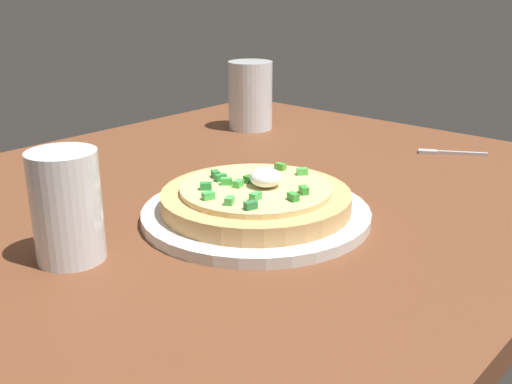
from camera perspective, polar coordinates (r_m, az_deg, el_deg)
dining_table at (r=80.81cm, az=-1.24°, el=-0.52°), size 92.46×79.07×3.18cm
plate at (r=69.45cm, az=0.00°, el=-2.03°), size 26.06×26.06×1.23cm
pizza at (r=68.74cm, az=0.01°, el=-0.53°), size 21.59×21.59×4.81cm
cup_near at (r=110.12cm, az=-0.53°, el=8.70°), size 7.88×7.88×12.00cm
cup_far at (r=60.96cm, az=-17.30°, el=-1.74°), size 6.70×6.70×10.96cm
fork at (r=99.30cm, az=17.42°, el=3.56°), size 6.14×9.49×0.50cm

